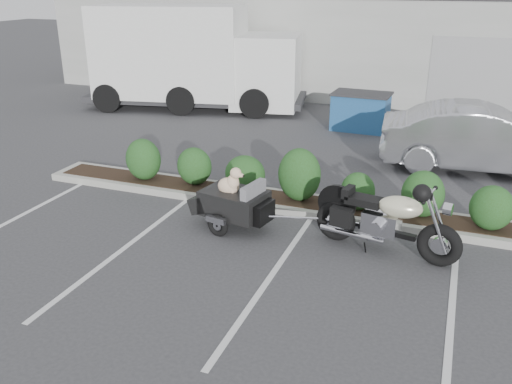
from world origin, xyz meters
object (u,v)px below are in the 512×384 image
(dumpster, at_px, (361,111))
(delivery_truck, at_px, (194,60))
(sedan, at_px, (483,139))
(motorcycle, at_px, (385,221))
(pet_trailer, at_px, (233,202))

(dumpster, relative_size, delivery_truck, 0.22)
(delivery_truck, bearing_deg, dumpster, -20.34)
(sedan, xyz_separation_m, delivery_truck, (-9.58, 3.74, 0.91))
(motorcycle, distance_m, dumpster, 8.18)
(delivery_truck, bearing_deg, pet_trailer, -70.89)
(motorcycle, xyz_separation_m, dumpster, (-1.91, 7.95, -0.01))
(sedan, bearing_deg, delivery_truck, 62.67)
(motorcycle, distance_m, pet_trailer, 2.78)
(motorcycle, xyz_separation_m, pet_trailer, (-2.78, 0.03, -0.07))
(motorcycle, bearing_deg, pet_trailer, -169.90)
(sedan, bearing_deg, dumpster, 45.09)
(motorcycle, distance_m, delivery_truck, 12.04)
(delivery_truck, bearing_deg, sedan, -32.83)
(dumpster, bearing_deg, delivery_truck, 173.26)
(pet_trailer, xyz_separation_m, dumpster, (0.88, 7.92, 0.07))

